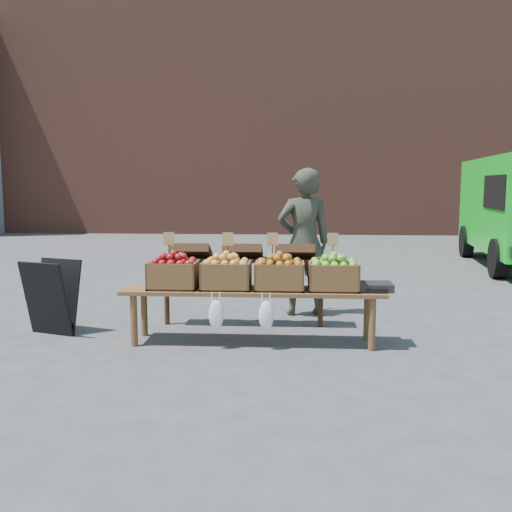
# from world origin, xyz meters

# --- Properties ---
(ground) EXTENTS (80.00, 80.00, 0.00)m
(ground) POSITION_xyz_m (0.00, 0.00, 0.00)
(ground) COLOR #414144
(brick_building) EXTENTS (24.00, 4.00, 10.00)m
(brick_building) POSITION_xyz_m (0.00, 15.00, 5.00)
(brick_building) COLOR brown
(brick_building) RESTS_ON ground
(vendor) EXTENTS (0.75, 0.57, 1.84)m
(vendor) POSITION_xyz_m (-0.19, 1.65, 0.92)
(vendor) COLOR #313428
(vendor) RESTS_ON ground
(chalkboard_sign) EXTENTS (0.62, 0.46, 0.83)m
(chalkboard_sign) POSITION_xyz_m (-2.96, 0.50, 0.42)
(chalkboard_sign) COLOR black
(chalkboard_sign) RESTS_ON ground
(back_table) EXTENTS (2.10, 0.44, 1.04)m
(back_table) POSITION_xyz_m (-0.90, 1.02, 0.52)
(back_table) COLOR #341F10
(back_table) RESTS_ON ground
(display_bench) EXTENTS (2.70, 0.56, 0.57)m
(display_bench) POSITION_xyz_m (-0.74, 0.30, 0.28)
(display_bench) COLOR brown
(display_bench) RESTS_ON ground
(crate_golden_apples) EXTENTS (0.50, 0.40, 0.28)m
(crate_golden_apples) POSITION_xyz_m (-1.56, 0.30, 0.71)
(crate_golden_apples) COLOR maroon
(crate_golden_apples) RESTS_ON display_bench
(crate_russet_pears) EXTENTS (0.50, 0.40, 0.28)m
(crate_russet_pears) POSITION_xyz_m (-1.01, 0.30, 0.71)
(crate_russet_pears) COLOR gold
(crate_russet_pears) RESTS_ON display_bench
(crate_red_apples) EXTENTS (0.50, 0.40, 0.28)m
(crate_red_apples) POSITION_xyz_m (-0.46, 0.30, 0.71)
(crate_red_apples) COLOR #AE6214
(crate_red_apples) RESTS_ON display_bench
(crate_green_apples) EXTENTS (0.50, 0.40, 0.28)m
(crate_green_apples) POSITION_xyz_m (0.09, 0.30, 0.71)
(crate_green_apples) COLOR #499222
(crate_green_apples) RESTS_ON display_bench
(weighing_scale) EXTENTS (0.34, 0.30, 0.08)m
(weighing_scale) POSITION_xyz_m (0.51, 0.30, 0.61)
(weighing_scale) COLOR black
(weighing_scale) RESTS_ON display_bench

